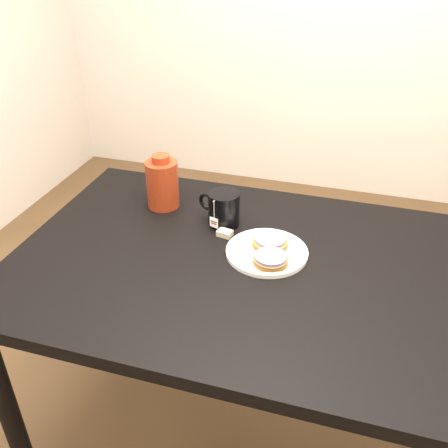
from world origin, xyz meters
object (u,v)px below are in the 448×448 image
object	(u,v)px
bagel_package	(162,183)
table	(253,286)
plate	(267,251)
bagel_back	(270,242)
bagel_front	(271,259)
mug	(223,208)
teabag_pouch	(225,233)

from	to	relation	value
bagel_package	table	bearing A→B (deg)	-32.06
plate	bagel_back	bearing A→B (deg)	83.70
bagel_front	mug	xyz separation A→B (m)	(-0.19, 0.18, 0.03)
table	bagel_package	bearing A→B (deg)	147.94
table	plate	bearing A→B (deg)	66.10
table	teabag_pouch	distance (m)	0.19
bagel_front	teabag_pouch	distance (m)	0.21
plate	bagel_back	distance (m)	0.03
teabag_pouch	bagel_front	bearing A→B (deg)	-34.95
table	mug	distance (m)	0.27
plate	bagel_front	world-z (taller)	bagel_front
table	teabag_pouch	size ratio (longest dim) A/B	31.11
bagel_front	teabag_pouch	bearing A→B (deg)	145.05
plate	mug	bearing A→B (deg)	143.77
plate	mug	world-z (taller)	mug
bagel_front	bagel_package	bearing A→B (deg)	150.36
table	bagel_package	xyz separation A→B (m)	(-0.38, 0.24, 0.17)
table	bagel_front	world-z (taller)	bagel_front
plate	bagel_back	xyz separation A→B (m)	(0.00, 0.03, 0.02)
mug	table	bearing A→B (deg)	-33.36
bagel_back	teabag_pouch	size ratio (longest dim) A/B	3.29
mug	teabag_pouch	distance (m)	0.09
mug	bagel_package	xyz separation A→B (m)	(-0.23, 0.06, 0.03)
teabag_pouch	bagel_package	distance (m)	0.29
teabag_pouch	plate	bearing A→B (deg)	-21.92
mug	bagel_package	size ratio (longest dim) A/B	0.84
bagel_back	table	bearing A→B (deg)	-108.36
mug	bagel_package	distance (m)	0.24
table	plate	distance (m)	0.11
plate	bagel_back	size ratio (longest dim) A/B	1.62
table	plate	xyz separation A→B (m)	(0.02, 0.05, 0.09)
bagel_back	mug	distance (m)	0.20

